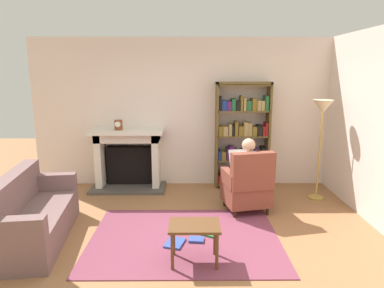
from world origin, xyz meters
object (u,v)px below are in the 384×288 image
Objects in this scene: fireplace at (129,157)px; seated_reader at (245,171)px; sofa_floral at (31,217)px; mantel_clock at (118,125)px; side_table at (194,230)px; armchair_reading at (248,185)px; bookshelf at (242,137)px; floor_lamp at (322,116)px.

fireplace is 2.22m from seated_reader.
mantel_clock is at bearing -28.10° from sofa_floral.
fireplace is 2.81m from side_table.
seated_reader reaches higher than sofa_floral.
mantel_clock reaches higher than side_table.
side_table is (2.04, -0.53, 0.07)m from sofa_floral.
armchair_reading is at bearing -26.32° from mantel_clock.
fireplace is 2.10m from bookshelf.
sofa_floral is 1.07× the size of floor_lamp.
seated_reader is (1.96, -1.03, 0.04)m from fireplace.
sofa_floral is at bearing -113.29° from fireplace.
bookshelf is (2.07, 0.04, 0.35)m from fireplace.
side_table is at bearing -109.22° from bookshelf.
mantel_clock is at bearing -176.48° from bookshelf.
armchair_reading is at bearing -156.28° from floor_lamp.
sofa_floral is (-2.86, -0.88, -0.10)m from armchair_reading.
bookshelf is 1.98× the size of armchair_reading.
side_table is (1.30, -2.45, -0.79)m from mantel_clock.
mantel_clock is 2.37m from seated_reader.
armchair_reading is at bearing -94.00° from bookshelf.
mantel_clock is at bearing 171.66° from floor_lamp.
sofa_floral is (-2.94, -2.06, -0.61)m from bookshelf.
sofa_floral is (-2.84, -0.99, -0.30)m from seated_reader.
mantel_clock is at bearing 117.97° from side_table.
side_table is at bearing -136.74° from floor_lamp.
sofa_floral is at bearing -110.92° from mantel_clock.
mantel_clock is (-0.14, -0.10, 0.60)m from fireplace.
armchair_reading is 2.99m from sofa_floral.
floor_lamp reaches higher than side_table.
bookshelf reaches higher than side_table.
bookshelf is 1.29m from armchair_reading.
sofa_floral is (-0.74, -1.93, -0.86)m from mantel_clock.
armchair_reading is at bearing 59.71° from side_table.
floor_lamp is at bearing -78.01° from sofa_floral.
fireplace is at bearing 114.57° from side_table.
mantel_clock reaches higher than sofa_floral.
armchair_reading is 0.58× the size of floor_lamp.
floor_lamp is (2.08, 1.96, 1.02)m from side_table.
bookshelf is 1.08× the size of sofa_floral.
armchair_reading is 0.85× the size of seated_reader.
floor_lamp is (3.25, -0.60, 0.82)m from fireplace.
side_table is at bearing -62.03° from mantel_clock.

